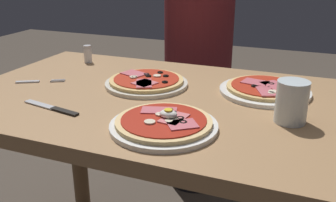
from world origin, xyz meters
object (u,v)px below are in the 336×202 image
at_px(dining_table, 167,133).
at_px(water_glass_near, 291,105).
at_px(fork, 37,81).
at_px(knife, 54,108).
at_px(pizza_across_right, 265,89).
at_px(pizza_foreground, 164,124).
at_px(diner_person, 197,79).
at_px(pizza_across_left, 146,82).
at_px(salt_shaker, 88,54).

height_order(dining_table, water_glass_near, water_glass_near).
distance_m(dining_table, fork, 0.47).
bearing_deg(dining_table, knife, -140.66).
bearing_deg(fork, water_glass_near, -1.88).
bearing_deg(pizza_across_right, pizza_foreground, -118.51).
relative_size(pizza_foreground, pizza_across_right, 0.96).
relative_size(pizza_foreground, diner_person, 0.22).
relative_size(dining_table, water_glass_near, 11.73).
bearing_deg(diner_person, knife, 82.75).
bearing_deg(knife, diner_person, 82.75).
bearing_deg(pizza_across_right, dining_table, -151.64).
height_order(pizza_across_left, water_glass_near, water_glass_near).
distance_m(fork, knife, 0.27).
distance_m(dining_table, pizza_across_right, 0.32).
distance_m(dining_table, pizza_across_left, 0.18).
bearing_deg(pizza_across_left, knife, -117.85).
height_order(fork, salt_shaker, salt_shaker).
distance_m(dining_table, knife, 0.34).
relative_size(pizza_foreground, pizza_across_left, 0.99).
xyz_separation_m(pizza_foreground, pizza_across_right, (0.19, 0.35, -0.00)).
xyz_separation_m(knife, diner_person, (0.12, 0.93, -0.17)).
height_order(pizza_across_left, fork, pizza_across_left).
distance_m(water_glass_near, knife, 0.62).
xyz_separation_m(water_glass_near, diner_person, (-0.48, 0.78, -0.22)).
bearing_deg(pizza_foreground, salt_shaker, 137.92).
distance_m(pizza_foreground, diner_person, 0.97).
distance_m(pizza_across_right, water_glass_near, 0.22).
xyz_separation_m(pizza_across_right, diner_person, (-0.39, 0.58, -0.18)).
bearing_deg(salt_shaker, knife, -67.99).
bearing_deg(knife, water_glass_near, 14.04).
relative_size(dining_table, pizza_foreground, 4.76).
xyz_separation_m(pizza_across_right, knife, (-0.51, -0.34, -0.01)).
height_order(pizza_across_right, water_glass_near, water_glass_near).
bearing_deg(pizza_across_right, salt_shaker, 171.09).
bearing_deg(fork, salt_shaker, 85.50).
xyz_separation_m(pizza_across_right, salt_shaker, (-0.69, 0.11, 0.02)).
bearing_deg(diner_person, fork, 66.79).
relative_size(water_glass_near, diner_person, 0.09).
bearing_deg(dining_table, water_glass_near, -8.52).
bearing_deg(pizza_across_right, pizza_across_left, -169.57).
distance_m(fork, diner_person, 0.83).
relative_size(dining_table, knife, 6.37).
height_order(dining_table, pizza_foreground, pizza_foreground).
height_order(dining_table, fork, fork).
xyz_separation_m(salt_shaker, diner_person, (0.30, 0.47, -0.20)).
height_order(pizza_foreground, pizza_across_left, pizza_foreground).
distance_m(knife, diner_person, 0.95).
bearing_deg(fork, dining_table, 3.34).
relative_size(pizza_across_right, diner_person, 0.23).
bearing_deg(pizza_across_right, knife, -145.97).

